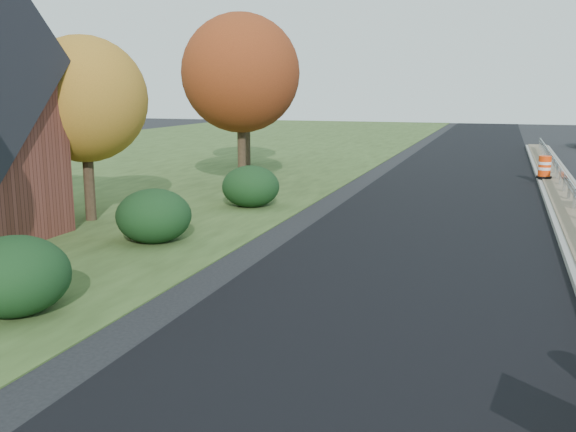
% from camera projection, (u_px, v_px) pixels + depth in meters
% --- Properties ---
extents(grass_verge_near, '(30.00, 120.00, 0.03)m').
position_uv_depth(grass_verge_near, '(33.00, 177.00, 31.14)').
color(grass_verge_near, '#32451D').
rests_on(grass_verge_near, ground).
extents(milled_overlay, '(7.20, 120.00, 0.01)m').
position_uv_depth(milled_overlay, '(446.00, 199.00, 25.04)').
color(milled_overlay, black).
rests_on(milled_overlay, ground).
extents(median, '(1.60, 55.00, 0.23)m').
position_uv_depth(median, '(573.00, 212.00, 21.78)').
color(median, gray).
rests_on(median, ground).
extents(guardrail, '(0.10, 46.15, 0.72)m').
position_uv_depth(guardrail, '(572.00, 190.00, 22.60)').
color(guardrail, silver).
rests_on(guardrail, median).
extents(hedge_south, '(2.09, 2.09, 1.52)m').
position_uv_depth(hedge_south, '(14.00, 275.00, 12.06)').
color(hedge_south, black).
rests_on(hedge_south, ground).
extents(hedge_mid, '(2.09, 2.09, 1.52)m').
position_uv_depth(hedge_mid, '(154.00, 216.00, 17.80)').
color(hedge_mid, black).
rests_on(hedge_mid, ground).
extents(hedge_north, '(2.09, 2.09, 1.52)m').
position_uv_depth(hedge_north, '(251.00, 186.00, 23.22)').
color(hedge_north, black).
rests_on(hedge_north, ground).
extents(tree_near_yellow, '(3.96, 3.96, 5.88)m').
position_uv_depth(tree_near_yellow, '(84.00, 100.00, 20.14)').
color(tree_near_yellow, '#473523').
rests_on(tree_near_yellow, ground).
extents(tree_near_red, '(4.95, 4.95, 7.35)m').
position_uv_depth(tree_near_red, '(241.00, 73.00, 26.77)').
color(tree_near_red, '#473523').
rests_on(tree_near_red, ground).
extents(tree_near_back, '(4.29, 4.29, 6.37)m').
position_uv_depth(tree_near_back, '(247.00, 89.00, 35.28)').
color(tree_near_back, '#473523').
rests_on(tree_near_back, ground).
extents(barrel_median_far, '(0.69, 0.69, 1.01)m').
position_uv_depth(barrel_median_far, '(544.00, 167.00, 29.19)').
color(barrel_median_far, black).
rests_on(barrel_median_far, median).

